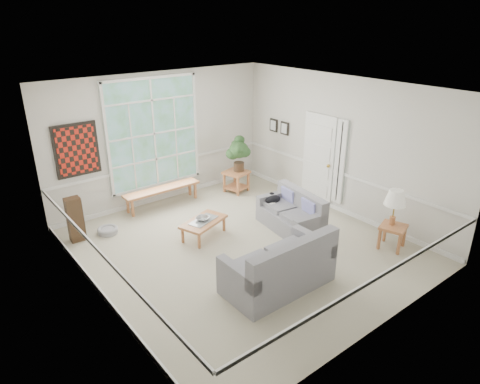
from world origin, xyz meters
The scene contains 24 objects.
floor centered at (0.00, 0.00, -0.01)m, with size 5.50×6.00×0.01m, color #A8A189.
ceiling centered at (0.00, 0.00, 3.00)m, with size 5.50×6.00×0.02m, color white.
wall_back centered at (0.00, 3.00, 1.50)m, with size 5.50×0.02×3.00m, color silver.
wall_front centered at (0.00, -3.00, 1.50)m, with size 5.50×0.02×3.00m, color silver.
wall_left centered at (-2.75, 0.00, 1.50)m, with size 0.02×6.00×3.00m, color silver.
wall_right centered at (2.75, 0.00, 1.50)m, with size 0.02×6.00×3.00m, color silver.
window_back centered at (-0.20, 2.96, 1.65)m, with size 2.30×0.08×2.40m, color white.
entry_door centered at (2.71, 0.60, 1.05)m, with size 0.08×0.90×2.10m, color white.
door_sidelight centered at (2.71, -0.03, 1.15)m, with size 0.08×0.26×1.90m, color white.
wall_art centered at (-1.95, 2.95, 1.60)m, with size 0.90×0.06×1.10m, color maroon.
wall_frame_near centered at (2.71, 1.75, 1.55)m, with size 0.04×0.26×0.32m, color black.
wall_frame_far centered at (2.71, 2.15, 1.55)m, with size 0.04×0.26×0.32m, color black.
loveseat_right centered at (1.24, -0.03, 0.40)m, with size 0.76×1.47×0.80m, color slate.
loveseat_front centered at (-0.35, -1.36, 0.49)m, with size 1.79×0.93×0.97m, color slate.
coffee_table centered at (-0.36, 0.79, 0.18)m, with size 0.96×0.53×0.36m, color #AF693D.
pewter_bowl centered at (-0.36, 0.82, 0.40)m, with size 0.32×0.32×0.08m, color gray.
window_bench centered at (-0.26, 2.65, 0.21)m, with size 1.84×0.36×0.43m, color #AF693D.
end_table centered at (1.60, 2.25, 0.27)m, with size 0.54×0.54×0.54m, color #AF693D.
houseplant centered at (1.68, 2.24, 0.98)m, with size 0.52×0.52×0.89m, color #274822, non-canonical shape.
side_table centered at (2.21, -1.80, 0.23)m, with size 0.46×0.46×0.47m, color #AF693D.
table_lamp centered at (2.25, -1.73, 0.81)m, with size 0.40×0.40×0.70m, color white, non-canonical shape.
pet_bed centered at (-1.82, 2.13, 0.06)m, with size 0.42×0.42×0.12m, color gray.
floor_speaker centered at (-2.40, 2.22, 0.45)m, with size 0.28×0.22×0.91m, color #382617.
cat centered at (1.23, 0.49, 0.49)m, with size 0.37×0.26×0.18m, color black.
Camera 1 is at (-4.50, -5.62, 4.18)m, focal length 32.00 mm.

